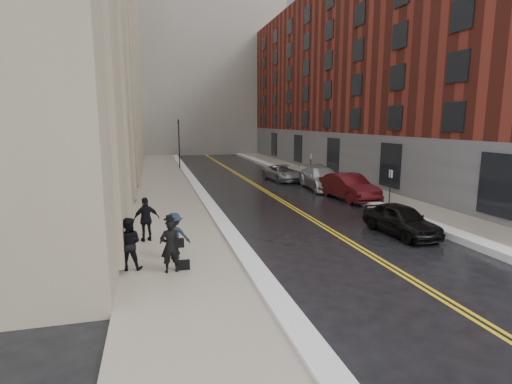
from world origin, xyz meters
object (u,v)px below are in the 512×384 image
pedestrian_main (170,246)px  pedestrian_c (146,219)px  car_silver_near (321,178)px  car_silver_far (283,173)px  car_maroon (349,187)px  pedestrian_b (175,236)px  car_black (401,219)px  pedestrian_a (128,244)px

pedestrian_main → pedestrian_c: 3.81m
car_silver_near → car_silver_far: bearing=111.4°
car_maroon → pedestrian_main: (-11.69, -10.35, 0.20)m
pedestrian_b → pedestrian_c: (-0.99, 2.42, 0.08)m
car_black → car_silver_far: car_black is taller
pedestrian_b → car_maroon: bearing=-133.0°
car_silver_far → pedestrian_a: (-11.59, -18.83, 0.36)m
pedestrian_b → pedestrian_main: bearing=89.7°
car_black → pedestrian_a: pedestrian_a is taller
pedestrian_a → car_maroon: bearing=-134.0°
car_silver_far → pedestrian_c: 19.20m
pedestrian_b → pedestrian_c: bearing=-59.0°
pedestrian_main → car_silver_near: bearing=-139.4°
pedestrian_b → pedestrian_c: 2.61m
car_silver_near → car_silver_far: 4.96m
pedestrian_c → car_maroon: bearing=-166.3°
car_black → pedestrian_b: size_ratio=2.44×
car_silver_near → car_black: bearing=-92.6°
car_black → car_silver_far: bearing=85.0°
car_silver_far → pedestrian_a: bearing=-127.3°
pedestrian_main → car_silver_far: bearing=-128.7°
pedestrian_main → pedestrian_a: (-1.31, 0.59, -0.00)m
car_maroon → car_silver_near: car_maroon is taller
car_maroon → pedestrian_c: 14.12m
pedestrian_main → pedestrian_a: 1.44m
car_silver_near → car_maroon: bearing=-85.2°
car_black → car_silver_near: bearing=78.2°
pedestrian_a → pedestrian_main: bearing=165.0°
car_black → pedestrian_c: (-10.87, 1.33, 0.37)m
car_silver_near → pedestrian_main: 18.75m
car_silver_far → pedestrian_c: pedestrian_c is taller
car_silver_near → pedestrian_b: (-11.48, -13.36, 0.17)m
car_silver_far → pedestrian_main: bearing=-123.5°
car_silver_near → pedestrian_c: size_ratio=3.09×
car_silver_near → pedestrian_main: bearing=-123.8°
car_silver_far → pedestrian_a: 22.11m
car_silver_far → pedestrian_c: (-11.06, -15.69, 0.39)m
pedestrian_main → pedestrian_a: pedestrian_main is taller
car_maroon → pedestrian_main: pedestrian_main is taller
pedestrian_main → pedestrian_a: size_ratio=1.00×
pedestrian_c → car_silver_far: bearing=-139.4°
car_maroon → pedestrian_a: (-13.00, -9.76, 0.20)m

